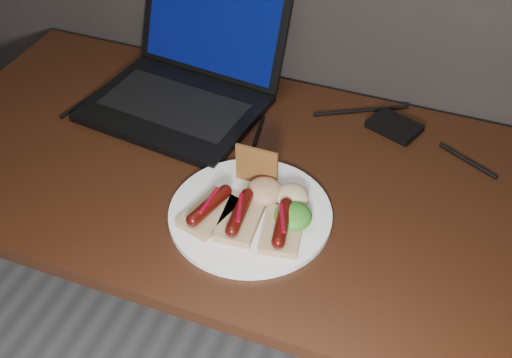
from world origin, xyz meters
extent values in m
cube|color=#34190D|center=(0.00, 1.38, 0.73)|extent=(1.40, 0.70, 0.03)
cube|color=#34190D|center=(-0.65, 1.68, 0.36)|extent=(0.05, 0.05, 0.72)
cube|color=black|center=(-0.22, 1.52, 0.76)|extent=(0.40, 0.32, 0.02)
cube|color=black|center=(-0.22, 1.52, 0.77)|extent=(0.33, 0.19, 0.00)
cube|color=black|center=(-0.20, 1.70, 0.88)|extent=(0.38, 0.13, 0.23)
cube|color=#090854|center=(-0.20, 1.70, 0.88)|extent=(0.34, 0.11, 0.20)
cube|color=black|center=(0.26, 1.63, 0.76)|extent=(0.13, 0.11, 0.02)
cylinder|color=black|center=(-0.01, 1.47, 0.75)|extent=(0.04, 0.18, 0.01)
cylinder|color=black|center=(0.17, 1.67, 0.75)|extent=(0.20, 0.11, 0.01)
cylinder|color=black|center=(0.42, 1.57, 0.75)|extent=(0.13, 0.07, 0.01)
cylinder|color=black|center=(-0.43, 1.50, 0.75)|extent=(0.05, 0.20, 0.01)
cylinder|color=white|center=(0.06, 1.27, 0.76)|extent=(0.31, 0.31, 0.01)
cube|color=tan|center=(-0.01, 1.23, 0.77)|extent=(0.10, 0.13, 0.02)
cylinder|color=#4A0D04|center=(-0.01, 1.23, 0.79)|extent=(0.05, 0.10, 0.02)
sphere|color=#4A0D04|center=(-0.02, 1.18, 0.79)|extent=(0.03, 0.02, 0.02)
sphere|color=#4A0D04|center=(0.01, 1.28, 0.79)|extent=(0.03, 0.02, 0.02)
cylinder|color=maroon|center=(-0.01, 1.23, 0.80)|extent=(0.01, 0.07, 0.01)
cube|color=tan|center=(0.05, 1.23, 0.77)|extent=(0.08, 0.12, 0.02)
cylinder|color=#4A0D04|center=(0.05, 1.23, 0.79)|extent=(0.03, 0.10, 0.02)
sphere|color=#4A0D04|center=(0.06, 1.19, 0.79)|extent=(0.02, 0.02, 0.02)
sphere|color=#4A0D04|center=(0.05, 1.28, 0.79)|extent=(0.02, 0.02, 0.02)
cylinder|color=maroon|center=(0.05, 1.23, 0.80)|extent=(0.03, 0.07, 0.01)
cube|color=tan|center=(0.13, 1.24, 0.77)|extent=(0.09, 0.13, 0.02)
cylinder|color=#4A0D04|center=(0.13, 1.24, 0.79)|extent=(0.04, 0.10, 0.02)
sphere|color=#4A0D04|center=(0.14, 1.19, 0.79)|extent=(0.03, 0.02, 0.02)
sphere|color=#4A0D04|center=(0.12, 1.28, 0.79)|extent=(0.02, 0.02, 0.02)
cylinder|color=maroon|center=(0.13, 1.24, 0.80)|extent=(0.03, 0.07, 0.01)
cube|color=#915B27|center=(0.04, 1.35, 0.80)|extent=(0.09, 0.01, 0.08)
ellipsoid|color=#1E6213|center=(0.14, 1.27, 0.78)|extent=(0.07, 0.07, 0.04)
ellipsoid|color=maroon|center=(0.07, 1.31, 0.78)|extent=(0.07, 0.07, 0.04)
ellipsoid|color=beige|center=(0.12, 1.32, 0.78)|extent=(0.06, 0.06, 0.04)
camera|label=1|loc=(0.37, 0.48, 1.62)|focal=45.00mm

